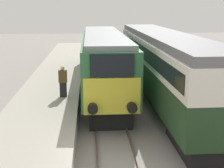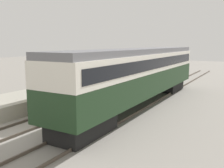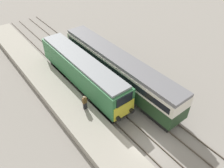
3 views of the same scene
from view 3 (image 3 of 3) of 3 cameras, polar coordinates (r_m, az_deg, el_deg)
ground_plane at (r=20.91m, az=9.56°, el=-15.71°), size 120.00×120.00×0.00m
platform_left at (r=23.39m, az=-10.39°, el=-6.45°), size 3.50×50.00×0.91m
rails_near_track at (r=23.07m, az=0.64°, el=-7.79°), size 1.51×60.00×0.14m
rails_far_track at (r=24.73m, az=6.82°, el=-4.19°), size 1.50×60.00×0.14m
locomotive at (r=25.42m, az=-7.76°, el=3.38°), size 2.70×15.27×3.95m
passenger_carriage at (r=25.31m, az=1.43°, el=4.36°), size 2.75×18.28×4.13m
person_on_platform at (r=22.02m, az=-7.13°, el=-4.83°), size 0.44×0.26×1.68m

